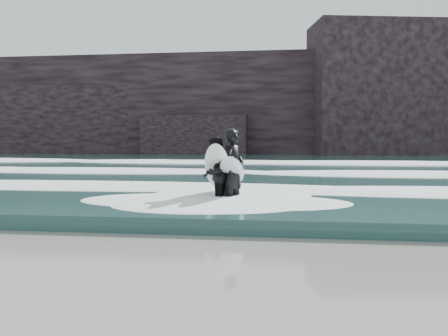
{
  "coord_description": "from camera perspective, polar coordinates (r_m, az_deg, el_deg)",
  "views": [
    {
      "loc": [
        1.34,
        -5.37,
        1.66
      ],
      "look_at": [
        -0.27,
        6.2,
        1.0
      ],
      "focal_mm": 40.0,
      "sensor_mm": 36.0,
      "label": 1
    }
  ],
  "objects": [
    {
      "name": "surfer_left",
      "position": [
        11.74,
        0.74,
        -0.13
      ],
      "size": [
        1.13,
        1.98,
        1.93
      ],
      "color": "black",
      "rests_on": "ground"
    },
    {
      "name": "foam_mid",
      "position": [
        21.45,
        4.35,
        -0.1
      ],
      "size": [
        60.0,
        4.0,
        0.24
      ],
      "primitive_type": "ellipsoid",
      "color": "white",
      "rests_on": "sea"
    },
    {
      "name": "headland",
      "position": [
        51.5,
        6.49,
        6.92
      ],
      "size": [
        70.0,
        9.0,
        10.0
      ],
      "primitive_type": "cube",
      "color": "black",
      "rests_on": "ground"
    },
    {
      "name": "ground",
      "position": [
        5.78,
        -6.01,
        -13.46
      ],
      "size": [
        120.0,
        120.0,
        0.0
      ],
      "primitive_type": "plane",
      "color": "#885E43",
      "rests_on": "ground"
    },
    {
      "name": "foam_far",
      "position": [
        30.42,
        5.42,
        0.93
      ],
      "size": [
        60.0,
        4.8,
        0.3
      ],
      "primitive_type": "ellipsoid",
      "color": "white",
      "rests_on": "sea"
    },
    {
      "name": "foam_near",
      "position": [
        14.49,
        2.61,
        -1.76
      ],
      "size": [
        60.0,
        3.2,
        0.2
      ],
      "primitive_type": "ellipsoid",
      "color": "white",
      "rests_on": "sea"
    },
    {
      "name": "surfer_right",
      "position": [
        11.68,
        -0.88,
        -0.64
      ],
      "size": [
        1.14,
        1.97,
        1.73
      ],
      "color": "black",
      "rests_on": "ground"
    },
    {
      "name": "sea",
      "position": [
        34.43,
        5.71,
        0.69
      ],
      "size": [
        90.0,
        52.0,
        0.3
      ],
      "primitive_type": "cube",
      "color": "#224746",
      "rests_on": "ground"
    }
  ]
}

